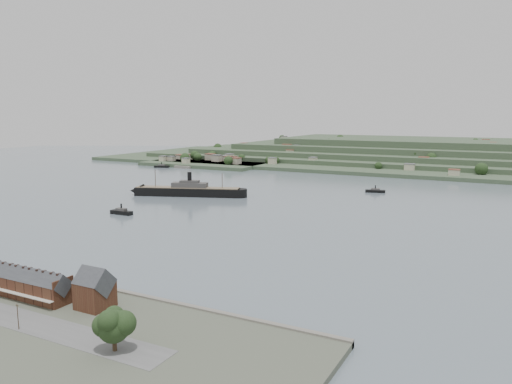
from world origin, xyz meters
The scene contains 9 objects.
ground centered at (0.00, 0.00, 0.00)m, with size 1400.00×1400.00×0.00m, color slate.
terrace_row centered at (-10.00, -168.02, 6.84)m, with size 55.60×9.80×11.07m.
gabled_building centered at (27.50, -164.00, 8.19)m, with size 10.40×10.18×14.09m.
far_peninsula centered at (27.91, 393.10, 11.88)m, with size 760.00×309.00×30.00m.
steamship centered at (-85.02, 41.58, 4.24)m, with size 92.09×41.46×22.95m.
tugboat centered at (-78.49, -37.19, 1.74)m, with size 15.92×4.53×7.13m.
ferry_west centered at (-232.20, 198.26, 1.61)m, with size 18.36×11.29×6.68m.
ferry_east centered at (44.32, 129.39, 1.46)m, with size 16.73×8.17×6.05m.
fig_tree centered at (54.92, -184.12, 9.59)m, with size 11.15×9.65×12.44m.
Camera 1 is at (146.88, -277.30, 65.41)m, focal length 35.00 mm.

